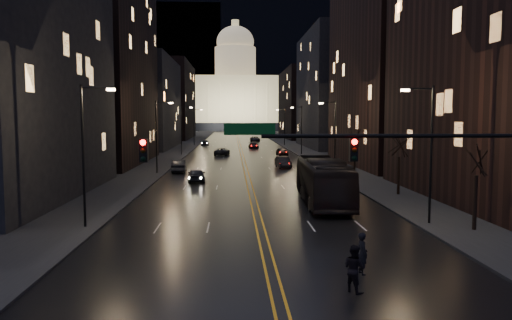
{
  "coord_description": "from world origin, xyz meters",
  "views": [
    {
      "loc": [
        -1.74,
        -21.3,
        7.02
      ],
      "look_at": [
        -0.11,
        12.99,
        4.05
      ],
      "focal_mm": 35.0,
      "sensor_mm": 36.0,
      "label": 1
    }
  ],
  "objects": [
    {
      "name": "streetlamp_right_far",
      "position": [
        10.81,
        70.0,
        5.08
      ],
      "size": [
        2.13,
        0.25,
        9.0
      ],
      "color": "black",
      "rests_on": "ground"
    },
    {
      "name": "building_right_dist",
      "position": [
        21.0,
        140.0,
        11.0
      ],
      "size": [
        12.0,
        40.0,
        22.0
      ],
      "primitive_type": "cube",
      "color": "black",
      "rests_on": "ground"
    },
    {
      "name": "receding_car_a",
      "position": [
        5.25,
        46.88,
        0.76
      ],
      "size": [
        2.03,
        4.75,
        1.52
      ],
      "primitive_type": "imported",
      "rotation": [
        0.0,
        0.0,
        0.09
      ],
      "color": "black",
      "rests_on": "ground"
    },
    {
      "name": "oncoming_car_b",
      "position": [
        -8.5,
        42.0,
        0.8
      ],
      "size": [
        1.9,
        4.9,
        1.59
      ],
      "primitive_type": "imported",
      "rotation": [
        0.0,
        0.0,
        3.19
      ],
      "color": "black",
      "rests_on": "ground"
    },
    {
      "name": "road",
      "position": [
        0.0,
        130.0,
        0.01
      ],
      "size": [
        20.0,
        320.0,
        0.02
      ],
      "primitive_type": "cube",
      "color": "black",
      "rests_on": "ground"
    },
    {
      "name": "tree_right_near",
      "position": [
        13.0,
        8.0,
        4.53
      ],
      "size": [
        2.4,
        2.4,
        6.65
      ],
      "color": "black",
      "rests_on": "ground"
    },
    {
      "name": "building_right_mid",
      "position": [
        21.0,
        92.0,
        13.0
      ],
      "size": [
        12.0,
        34.0,
        26.0
      ],
      "primitive_type": "cube",
      "color": "black",
      "rests_on": "ground"
    },
    {
      "name": "streetlamp_right_mid",
      "position": [
        10.81,
        40.0,
        5.08
      ],
      "size": [
        2.13,
        0.25,
        9.0
      ],
      "color": "black",
      "rests_on": "ground"
    },
    {
      "name": "streetlamp_left_dist",
      "position": [
        -10.81,
        100.0,
        5.08
      ],
      "size": [
        2.13,
        0.25,
        9.0
      ],
      "color": "black",
      "rests_on": "ground"
    },
    {
      "name": "oncoming_car_c",
      "position": [
        -3.63,
        69.52,
        0.7
      ],
      "size": [
        2.99,
        5.33,
        1.41
      ],
      "primitive_type": "imported",
      "rotation": [
        0.0,
        0.0,
        3.01
      ],
      "color": "black",
      "rests_on": "ground"
    },
    {
      "name": "sidewalk_left",
      "position": [
        -14.0,
        130.0,
        0.08
      ],
      "size": [
        8.0,
        320.0,
        0.16
      ],
      "primitive_type": "cube",
      "color": "black",
      "rests_on": "ground"
    },
    {
      "name": "oncoming_car_a",
      "position": [
        -5.63,
        32.35,
        0.76
      ],
      "size": [
        2.18,
        4.62,
        1.53
      ],
      "primitive_type": "imported",
      "rotation": [
        0.0,
        0.0,
        3.23
      ],
      "color": "black",
      "rests_on": "ground"
    },
    {
      "name": "center_line",
      "position": [
        0.0,
        130.0,
        0.03
      ],
      "size": [
        0.62,
        320.0,
        0.01
      ],
      "primitive_type": "cube",
      "color": "orange",
      "rests_on": "road"
    },
    {
      "name": "oncoming_car_d",
      "position": [
        -8.5,
        101.04,
        0.67
      ],
      "size": [
        2.37,
        4.8,
        1.34
      ],
      "primitive_type": "imported",
      "rotation": [
        0.0,
        0.0,
        3.25
      ],
      "color": "black",
      "rests_on": "ground"
    },
    {
      "name": "building_right_tall",
      "position": [
        21.0,
        50.0,
        19.0
      ],
      "size": [
        12.0,
        30.0,
        38.0
      ],
      "primitive_type": "cube",
      "color": "black",
      "rests_on": "ground"
    },
    {
      "name": "receding_car_b",
      "position": [
        7.28,
        68.83,
        0.7
      ],
      "size": [
        2.19,
        4.32,
        1.41
      ],
      "primitive_type": "imported",
      "rotation": [
        0.0,
        0.0,
        0.13
      ],
      "color": "black",
      "rests_on": "ground"
    },
    {
      "name": "tree_right_far",
      "position": [
        13.0,
        38.0,
        4.53
      ],
      "size": [
        2.4,
        2.4,
        6.65
      ],
      "color": "black",
      "rests_on": "ground"
    },
    {
      "name": "pedestrian_b",
      "position": [
        3.11,
        -2.0,
        0.97
      ],
      "size": [
        0.97,
        1.06,
        1.93
      ],
      "primitive_type": "imported",
      "rotation": [
        0.0,
        0.0,
        2.21
      ],
      "color": "black",
      "rests_on": "ground"
    },
    {
      "name": "traffic_signal",
      "position": [
        5.91,
        -0.0,
        5.1
      ],
      "size": [
        17.29,
        0.45,
        7.0
      ],
      "color": "black",
      "rests_on": "ground"
    },
    {
      "name": "mountain_ridge",
      "position": [
        40.0,
        380.0,
        65.0
      ],
      "size": [
        520.0,
        60.0,
        130.0
      ],
      "primitive_type": "cube",
      "color": "black",
      "rests_on": "ground"
    },
    {
      "name": "ground",
      "position": [
        0.0,
        0.0,
        0.0
      ],
      "size": [
        900.0,
        900.0,
        0.0
      ],
      "primitive_type": "plane",
      "color": "black",
      "rests_on": "ground"
    },
    {
      "name": "building_left_far",
      "position": [
        -21.0,
        92.0,
        10.0
      ],
      "size": [
        12.0,
        34.0,
        20.0
      ],
      "primitive_type": "cube",
      "color": "black",
      "rests_on": "ground"
    },
    {
      "name": "building_left_mid",
      "position": [
        -21.0,
        54.0,
        14.0
      ],
      "size": [
        12.0,
        30.0,
        28.0
      ],
      "primitive_type": "cube",
      "color": "black",
      "rests_on": "ground"
    },
    {
      "name": "tree_right_mid",
      "position": [
        13.0,
        22.0,
        4.53
      ],
      "size": [
        2.4,
        2.4,
        6.65
      ],
      "color": "black",
      "rests_on": "ground"
    },
    {
      "name": "streetlamp_left_near",
      "position": [
        -10.81,
        10.0,
        5.08
      ],
      "size": [
        2.13,
        0.25,
        9.0
      ],
      "color": "black",
      "rests_on": "ground"
    },
    {
      "name": "streetlamp_right_near",
      "position": [
        10.81,
        10.0,
        5.08
      ],
      "size": [
        2.13,
        0.25,
        9.0
      ],
      "color": "black",
      "rests_on": "ground"
    },
    {
      "name": "streetlamp_left_far",
      "position": [
        -10.81,
        70.0,
        5.08
      ],
      "size": [
        2.13,
        0.25,
        9.0
      ],
      "color": "black",
      "rests_on": "ground"
    },
    {
      "name": "sidewalk_right",
      "position": [
        14.0,
        130.0,
        0.08
      ],
      "size": [
        8.0,
        320.0,
        0.16
      ],
      "primitive_type": "cube",
      "color": "black",
      "rests_on": "ground"
    },
    {
      "name": "receding_car_d",
      "position": [
        4.63,
        119.04,
        0.78
      ],
      "size": [
        2.67,
        5.64,
        1.56
      ],
      "primitive_type": "imported",
      "rotation": [
        0.0,
        0.0,
        0.01
      ],
      "color": "black",
      "rests_on": "ground"
    },
    {
      "name": "building_right_near",
      "position": [
        21.0,
        20.0,
        12.0
      ],
      "size": [
        12.0,
        26.0,
        24.0
      ],
      "primitive_type": "cube",
      "color": "black",
      "rests_on": "ground"
    },
    {
      "name": "streetlamp_left_mid",
      "position": [
        -10.81,
        40.0,
        5.08
      ],
      "size": [
        2.13,
        0.25,
        9.0
      ],
      "color": "black",
      "rests_on": "ground"
    },
    {
      "name": "receding_car_c",
      "position": [
        2.94,
        88.92,
        0.66
      ],
      "size": [
        2.32,
        4.74,
        1.33
      ],
      "primitive_type": "imported",
      "rotation": [
        0.0,
        0.0,
        0.1
      ],
      "color": "black",
      "rests_on": "ground"
    },
    {
      "name": "building_left_dist",
      "position": [
        -21.0,
        140.0,
        12.0
      ],
      "size": [
        12.0,
        40.0,
        24.0
      ],
      "primitive_type": "cube",
      "color": "black",
      "rests_on": "ground"
    },
    {
      "name": "streetlamp_right_dist",
      "position": [
        10.81,
        100.0,
        5.08
      ],
      "size": [
        2.13,
        0.25,
        9.0
      ],
      "color": "black",
      "rests_on": "ground"
    },
    {
      "name": "pedestrian_a",
      "position": [
        4.03,
        0.19,
        0.95
      ],
      "size": [
        0.56,
        0.76,
        1.9
      ],
      "primitive_type": "imported",
      "rotation": [
        0.0,
        0.0,
        1.73
      ],
      "color": "black",
      "rests_on": "ground"
    },
    {
      "name": "capitol",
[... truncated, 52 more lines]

